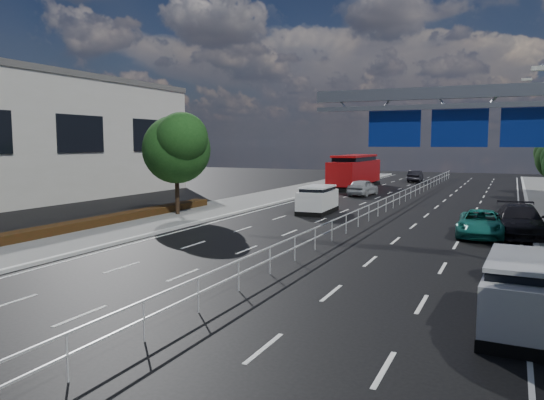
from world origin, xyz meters
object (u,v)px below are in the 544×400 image
at_px(near_car_dark, 415,176).
at_px(parked_car_dark, 520,221).
at_px(parked_car_teal, 481,223).
at_px(red_bus, 355,171).
at_px(overhead_gantry, 481,119).
at_px(silver_minivan, 525,294).
at_px(near_car_silver, 363,187).
at_px(white_minivan, 318,200).

distance_m(near_car_dark, parked_car_dark, 38.69).
bearing_deg(parked_car_teal, near_car_dark, 102.57).
bearing_deg(parked_car_dark, red_bus, 116.81).
height_order(overhead_gantry, silver_minivan, overhead_gantry).
relative_size(overhead_gantry, parked_car_dark, 1.86).
relative_size(near_car_silver, parked_car_teal, 0.91).
relative_size(near_car_silver, parked_car_dark, 0.80).
bearing_deg(white_minivan, overhead_gantry, -53.00).
bearing_deg(overhead_gantry, white_minivan, 129.62).
relative_size(parked_car_teal, parked_car_dark, 0.88).
bearing_deg(red_bus, parked_car_dark, -58.03).
height_order(white_minivan, parked_car_dark, white_minivan).
bearing_deg(red_bus, white_minivan, -80.97).
xyz_separation_m(near_car_dark, parked_car_teal, (9.56, -37.97, -0.03)).
bearing_deg(overhead_gantry, parked_car_teal, 91.73).
height_order(white_minivan, near_car_dark, white_minivan).
height_order(near_car_silver, parked_car_teal, near_car_silver).
bearing_deg(silver_minivan, near_car_silver, 113.78).
height_order(red_bus, near_car_silver, red_bus).
relative_size(overhead_gantry, parked_car_teal, 2.13).
xyz_separation_m(overhead_gantry, parked_car_dark, (1.56, 8.95, -4.81)).
bearing_deg(silver_minivan, overhead_gantry, 106.59).
bearing_deg(red_bus, parked_car_teal, -61.97).
bearing_deg(near_car_dark, parked_car_teal, 101.91).
xyz_separation_m(white_minivan, parked_car_teal, (10.66, -5.21, -0.24)).
height_order(red_bus, silver_minivan, red_bus).
xyz_separation_m(overhead_gantry, silver_minivan, (1.56, -6.12, -4.69)).
relative_size(red_bus, parked_car_teal, 2.44).
relative_size(white_minivan, near_car_silver, 0.99).
bearing_deg(overhead_gantry, silver_minivan, -75.69).
relative_size(red_bus, silver_minivan, 2.57).
xyz_separation_m(white_minivan, near_car_silver, (-0.35, 13.25, -0.16)).
bearing_deg(white_minivan, silver_minivan, -59.75).
relative_size(red_bus, parked_car_dark, 2.13).
relative_size(overhead_gantry, red_bus, 0.87).
bearing_deg(near_car_dark, overhead_gantry, 99.82).
bearing_deg(parked_car_teal, white_minivan, 152.39).
relative_size(white_minivan, parked_car_teal, 0.90).
relative_size(near_car_dark, parked_car_teal, 0.88).
height_order(silver_minivan, parked_car_teal, silver_minivan).
bearing_deg(parked_car_teal, overhead_gantry, -89.83).
xyz_separation_m(white_minivan, near_car_dark, (1.10, 32.76, -0.21)).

